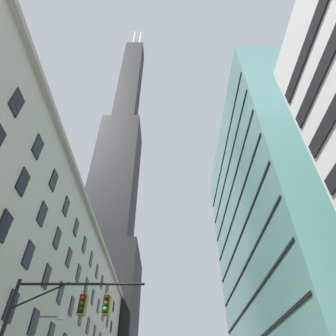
# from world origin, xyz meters

# --- Properties ---
(station_building) EXTENTS (18.01, 73.94, 26.51)m
(station_building) POSITION_xyz_m (-19.67, 30.97, 13.24)
(station_building) COLOR beige
(station_building) RESTS_ON ground
(dark_skyscraper) EXTENTS (24.36, 24.36, 213.91)m
(dark_skyscraper) POSITION_xyz_m (-20.42, 80.72, 62.49)
(dark_skyscraper) COLOR black
(dark_skyscraper) RESTS_ON ground
(glass_office_midrise) EXTENTS (19.99, 32.60, 42.31)m
(glass_office_midrise) POSITION_xyz_m (20.94, 24.97, 21.15)
(glass_office_midrise) COLOR slate
(glass_office_midrise) RESTS_ON ground
(traffic_signal_mast) EXTENTS (7.22, 0.63, 7.32)m
(traffic_signal_mast) POSITION_xyz_m (-4.33, 5.45, 5.33)
(traffic_signal_mast) COLOR black
(traffic_signal_mast) RESTS_ON sidewalk_left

